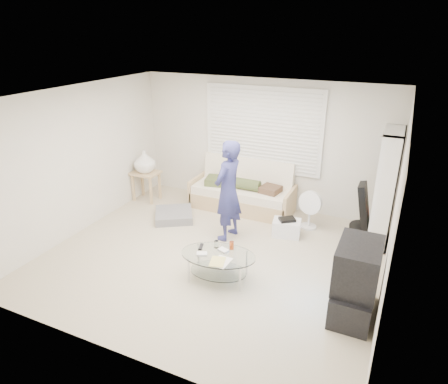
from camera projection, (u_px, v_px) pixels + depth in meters
The scene contains 13 objects.
ground at pixel (212, 256), 6.31m from camera, with size 5.00×5.00×0.00m, color #BCAF92.
room_shell at pixel (225, 149), 6.09m from camera, with size 5.02×4.52×2.51m.
window_blinds at pixel (262, 130), 7.56m from camera, with size 2.32×0.08×1.62m.
futon_sofa at pixel (243, 193), 7.85m from camera, with size 2.00×0.81×0.98m.
grey_floor_pillow at pixel (174, 215), 7.51m from camera, with size 0.67×0.67×0.15m, color slate.
side_table at pixel (145, 164), 8.07m from camera, with size 0.54×0.43×1.07m.
bookshelf at pixel (385, 189), 6.39m from camera, with size 0.30×0.81×1.92m.
guitar_case at pixel (363, 215), 6.69m from camera, with size 0.36×0.36×0.97m.
floor_fan at pixel (310, 206), 7.06m from camera, with size 0.44×0.29×0.72m.
storage_bin at pixel (287, 228), 6.89m from camera, with size 0.52×0.41×0.33m.
tv_unit at pixel (356, 281), 4.89m from camera, with size 0.51×0.91×0.99m.
coffee_table at pixel (218, 259), 5.64m from camera, with size 1.17×0.84×0.52m.
standing_person at pixel (228, 191), 6.56m from camera, with size 0.63×0.41×1.72m, color navy.
Camera 1 is at (2.43, -4.86, 3.37)m, focal length 32.00 mm.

